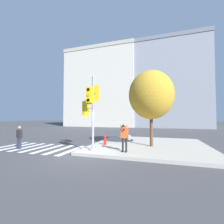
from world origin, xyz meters
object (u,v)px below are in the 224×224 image
(person_photographer, at_px, (125,135))
(fire_hydrant, at_px, (105,140))
(traffic_signal_pole, at_px, (91,105))
(street_tree, at_px, (151,95))
(pedestrian_distant, at_px, (19,137))

(person_photographer, xyz_separation_m, fire_hydrant, (-1.85, 1.76, -0.65))
(traffic_signal_pole, height_order, street_tree, street_tree)
(person_photographer, distance_m, fire_hydrant, 2.64)
(street_tree, bearing_deg, pedestrian_distant, -162.16)
(pedestrian_distant, distance_m, street_tree, 9.46)
(person_photographer, relative_size, street_tree, 0.31)
(street_tree, xyz_separation_m, fire_hydrant, (-3.23, -0.40, -3.19))
(street_tree, bearing_deg, traffic_signal_pole, -145.98)
(fire_hydrant, bearing_deg, traffic_signal_pole, -95.86)
(pedestrian_distant, relative_size, fire_hydrant, 2.40)
(person_photographer, relative_size, pedestrian_distant, 1.04)
(pedestrian_distant, height_order, street_tree, street_tree)
(fire_hydrant, bearing_deg, pedestrian_distant, -156.17)
(street_tree, bearing_deg, person_photographer, -122.52)
(person_photographer, bearing_deg, fire_hydrant, 136.49)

